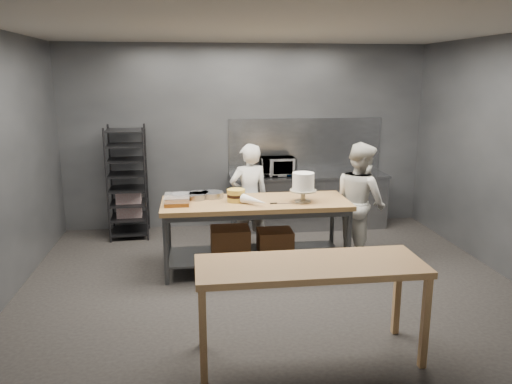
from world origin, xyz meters
TOP-DOWN VIEW (x-y plane):
  - ground at (0.00, 0.00)m, footprint 6.00×6.00m
  - back_wall at (0.00, 2.50)m, footprint 6.00×0.04m
  - work_table at (-0.14, 0.47)m, footprint 2.40×0.90m
  - near_counter at (0.10, -1.71)m, footprint 2.00×0.70m
  - back_counter at (1.00, 2.18)m, footprint 2.60×0.60m
  - splashback_panel at (1.00, 2.48)m, footprint 2.60×0.02m
  - speed_rack at (-1.91, 2.10)m, footprint 0.63×0.68m
  - chef_behind at (-0.11, 1.19)m, footprint 0.63×0.48m
  - chef_right at (1.35, 0.64)m, footprint 0.83×0.94m
  - microwave at (0.48, 2.18)m, footprint 0.54×0.37m
  - frosted_cake_stand at (0.49, 0.34)m, footprint 0.34×0.34m
  - layer_cake at (-0.36, 0.47)m, footprint 0.23×0.23m
  - cake_pans at (-0.83, 0.70)m, footprint 0.67×0.35m
  - piping_bag at (-0.15, 0.24)m, footprint 0.34×0.36m
  - offset_spatula at (0.19, 0.28)m, footprint 0.36×0.02m
  - pastry_clamshells at (-1.11, 0.44)m, footprint 0.31×0.41m

SIDE VIEW (x-z plane):
  - ground at x=0.00m, z-range 0.00..0.00m
  - back_counter at x=1.00m, z-range 0.00..0.90m
  - work_table at x=-0.14m, z-range 0.11..1.03m
  - chef_behind at x=-0.11m, z-range 0.00..1.57m
  - near_counter at x=0.10m, z-range 0.36..1.26m
  - chef_right at x=1.35m, z-range 0.00..1.63m
  - speed_rack at x=-1.91m, z-range -0.02..1.73m
  - offset_spatula at x=0.19m, z-range 0.92..0.93m
  - cake_pans at x=-0.83m, z-range 0.92..0.99m
  - pastry_clamshells at x=-1.11m, z-range 0.92..1.03m
  - piping_bag at x=-0.15m, z-range 0.92..1.04m
  - layer_cake at x=-0.36m, z-range 0.92..1.08m
  - microwave at x=0.48m, z-range 0.90..1.20m
  - frosted_cake_stand at x=0.49m, z-range 0.97..1.35m
  - splashback_panel at x=1.00m, z-range 0.90..1.80m
  - back_wall at x=0.00m, z-range 0.00..3.00m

